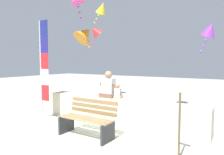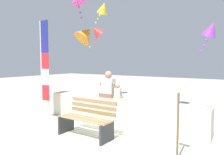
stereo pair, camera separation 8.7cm
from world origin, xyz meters
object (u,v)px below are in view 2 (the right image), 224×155
at_px(kite_yellow, 103,8).
at_px(sign_post, 178,115).
at_px(person_child, 118,93).
at_px(park_bench, 87,120).
at_px(kite_orange, 86,34).
at_px(kite_purple, 211,30).
at_px(person_adult, 108,87).
at_px(kite_red, 97,31).
at_px(flag_banner, 44,64).

bearing_deg(kite_yellow, sign_post, -42.32).
distance_m(person_child, kite_yellow, 5.23).
xyz_separation_m(park_bench, kite_orange, (-2.06, 2.42, 2.50)).
height_order(kite_orange, kite_purple, kite_orange).
distance_m(person_adult, kite_red, 4.30).
relative_size(kite_yellow, sign_post, 0.76).
xyz_separation_m(flag_banner, kite_orange, (0.12, 1.94, 1.17)).
distance_m(person_child, kite_purple, 3.67).
xyz_separation_m(person_adult, kite_yellow, (-2.29, 2.97, 3.27)).
bearing_deg(kite_purple, person_child, -132.43).
bearing_deg(kite_red, flag_banner, -81.17).
relative_size(park_bench, kite_red, 1.52).
relative_size(person_adult, flag_banner, 0.25).
bearing_deg(kite_orange, sign_post, -30.42).
relative_size(person_adult, kite_yellow, 0.72).
height_order(park_bench, person_adult, person_adult).
height_order(person_child, kite_orange, kite_orange).
distance_m(flag_banner, kite_purple, 5.48).
relative_size(kite_red, kite_purple, 0.88).
distance_m(kite_yellow, sign_post, 7.26).
relative_size(person_child, sign_post, 0.28).
height_order(park_bench, person_child, person_child).
bearing_deg(kite_purple, kite_yellow, 172.02).
bearing_deg(kite_yellow, flag_banner, -85.00).
bearing_deg(sign_post, person_adult, 151.28).
relative_size(person_adult, kite_purple, 0.75).
height_order(kite_purple, sign_post, kite_purple).
bearing_deg(person_child, sign_post, -32.35).
bearing_deg(kite_red, sign_post, -39.40).
xyz_separation_m(park_bench, person_adult, (-0.21, 1.24, 0.66)).
height_order(person_adult, person_child, person_adult).
distance_m(park_bench, kite_yellow, 6.28).
distance_m(kite_orange, sign_post, 5.36).
height_order(kite_orange, kite_red, kite_red).
bearing_deg(kite_yellow, person_adult, -52.27).
xyz_separation_m(person_adult, flag_banner, (-1.97, -0.76, 0.67)).
relative_size(person_adult, kite_orange, 0.72).
bearing_deg(kite_red, park_bench, -55.58).
height_order(kite_red, kite_purple, kite_red).
xyz_separation_m(person_adult, person_child, (0.32, 0.00, -0.15)).
distance_m(park_bench, kite_red, 5.59).
height_order(kite_yellow, sign_post, kite_yellow).
distance_m(kite_red, sign_post, 6.81).
bearing_deg(kite_purple, kite_orange, -165.28).
bearing_deg(kite_orange, person_child, -28.49).
distance_m(park_bench, sign_post, 2.25).
bearing_deg(sign_post, kite_purple, 89.79).
height_order(person_adult, sign_post, person_adult).
distance_m(person_adult, flag_banner, 2.21).
bearing_deg(kite_orange, person_adult, -32.55).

